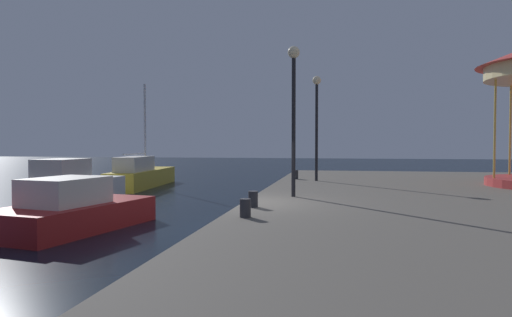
% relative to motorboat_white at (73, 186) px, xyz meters
% --- Properties ---
extents(ground_plane, '(120.00, 120.00, 0.00)m').
position_rel_motorboat_white_xyz_m(ground_plane, '(7.94, -4.75, -0.67)').
color(ground_plane, black).
extents(motorboat_white, '(2.24, 4.45, 1.78)m').
position_rel_motorboat_white_xyz_m(motorboat_white, '(0.00, 0.00, 0.00)').
color(motorboat_white, white).
rests_on(motorboat_white, ground).
extents(sailboat_yellow, '(2.15, 7.17, 5.63)m').
position_rel_motorboat_white_xyz_m(sailboat_yellow, '(-0.05, 6.69, -0.02)').
color(sailboat_yellow, gold).
rests_on(sailboat_yellow, ground).
extents(motorboat_red, '(3.06, 5.00, 1.47)m').
position_rel_motorboat_white_xyz_m(motorboat_red, '(3.28, -5.44, -0.12)').
color(motorboat_red, maroon).
rests_on(motorboat_red, ground).
extents(lamp_post_near_edge, '(0.36, 0.36, 4.45)m').
position_rel_motorboat_white_xyz_m(lamp_post_near_edge, '(9.15, -3.26, 3.16)').
color(lamp_post_near_edge, black).
rests_on(lamp_post_near_edge, quay_dock).
extents(lamp_post_mid_promenade, '(0.36, 0.36, 4.38)m').
position_rel_motorboat_white_xyz_m(lamp_post_mid_promenade, '(9.54, 2.68, 3.12)').
color(lamp_post_mid_promenade, black).
rests_on(lamp_post_mid_promenade, quay_dock).
extents(bollard_center, '(0.24, 0.24, 0.40)m').
position_rel_motorboat_white_xyz_m(bollard_center, '(8.51, -7.34, 0.33)').
color(bollard_center, '#2D2D33').
rests_on(bollard_center, quay_dock).
extents(bollard_south, '(0.24, 0.24, 0.40)m').
position_rel_motorboat_white_xyz_m(bollard_south, '(8.58, 3.50, 0.33)').
color(bollard_south, '#2D2D33').
rests_on(bollard_south, quay_dock).
extents(bollard_north, '(0.24, 0.24, 0.40)m').
position_rel_motorboat_white_xyz_m(bollard_north, '(8.38, -5.73, 0.33)').
color(bollard_north, '#2D2D33').
rests_on(bollard_north, quay_dock).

